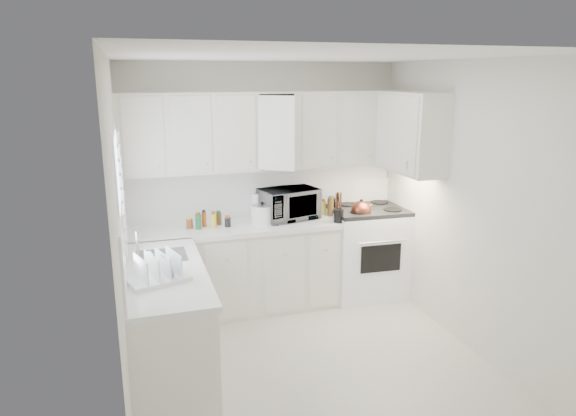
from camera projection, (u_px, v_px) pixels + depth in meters
name	position (u px, v px, depth m)	size (l,w,h in m)	color
floor	(312.00, 365.00, 4.54)	(3.20, 3.20, 0.00)	#BAB7AA
ceiling	(316.00, 56.00, 3.89)	(3.20, 3.20, 0.00)	white
wall_back	(264.00, 184.00, 5.69)	(3.00, 3.00, 0.00)	beige
wall_front	(417.00, 302.00, 2.73)	(3.00, 3.00, 0.00)	beige
wall_left	(120.00, 239.00, 3.78)	(3.20, 3.20, 0.00)	beige
wall_right	(471.00, 209.00, 4.64)	(3.20, 3.20, 0.00)	beige
window_blinds	(121.00, 195.00, 4.05)	(0.06, 0.96, 1.06)	white
lower_cabinets_back	(236.00, 270.00, 5.51)	(2.22, 0.60, 0.90)	beige
lower_cabinets_left	(167.00, 327.00, 4.26)	(0.60, 1.60, 0.90)	beige
countertop_back	(235.00, 228.00, 5.39)	(2.24, 0.64, 0.05)	silver
countertop_left	(165.00, 273.00, 4.15)	(0.64, 1.62, 0.05)	silver
backsplash_back	(264.00, 191.00, 5.70)	(2.98, 0.02, 0.55)	silver
backsplash_left	(123.00, 241.00, 3.99)	(0.02, 1.60, 0.55)	silver
upper_cabinets_back	(267.00, 169.00, 5.49)	(3.00, 0.33, 0.80)	beige
upper_cabinets_right	(409.00, 172.00, 5.30)	(0.33, 0.90, 0.80)	beige
sink	(161.00, 243.00, 4.44)	(0.42, 0.38, 0.30)	gray
stove	(368.00, 239.00, 5.89)	(0.85, 0.70, 1.31)	white
tea_kettle	(361.00, 209.00, 5.59)	(0.26, 0.22, 0.24)	maroon
frying_pan	(377.00, 208.00, 6.01)	(0.23, 0.40, 0.04)	black
microwave	(289.00, 200.00, 5.58)	(0.60, 0.33, 0.40)	gray
rice_cooker	(262.00, 213.00, 5.42)	(0.23, 0.23, 0.23)	white
paper_towel	(257.00, 206.00, 5.63)	(0.12, 0.12, 0.27)	white
utensil_crock	(339.00, 207.00, 5.45)	(0.11, 0.11, 0.34)	black
dish_rack	(156.00, 266.00, 3.91)	(0.43, 0.33, 0.24)	white
spice_left_0	(189.00, 220.00, 5.35)	(0.06, 0.06, 0.13)	brown
spice_left_1	(197.00, 221.00, 5.29)	(0.06, 0.06, 0.13)	#216537
spice_left_2	(203.00, 218.00, 5.39)	(0.06, 0.06, 0.13)	#C7501A
spice_left_3	(212.00, 220.00, 5.33)	(0.06, 0.06, 0.13)	yellow
spice_left_4	(218.00, 217.00, 5.44)	(0.06, 0.06, 0.13)	brown
spice_left_5	(226.00, 219.00, 5.38)	(0.06, 0.06, 0.13)	black
sauce_right_0	(317.00, 206.00, 5.79)	(0.06, 0.06, 0.19)	#C7501A
sauce_right_1	(324.00, 207.00, 5.75)	(0.06, 0.06, 0.19)	yellow
sauce_right_2	(326.00, 205.00, 5.82)	(0.06, 0.06, 0.19)	brown
sauce_right_3	(333.00, 206.00, 5.78)	(0.06, 0.06, 0.19)	black
sauce_right_4	(336.00, 204.00, 5.86)	(0.06, 0.06, 0.19)	brown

